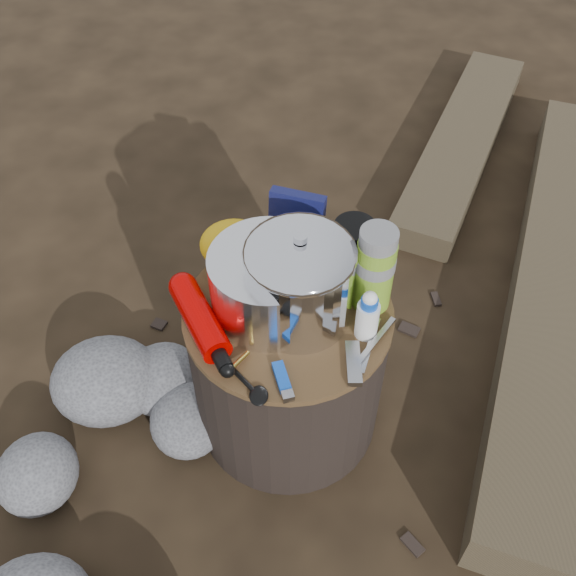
{
  "coord_description": "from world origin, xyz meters",
  "views": [
    {
      "loc": [
        -0.02,
        -0.9,
        1.5
      ],
      "look_at": [
        0.0,
        0.0,
        0.48
      ],
      "focal_mm": 42.41,
      "sensor_mm": 36.0,
      "label": 1
    }
  ],
  "objects_px": {
    "thermos": "(375,269)",
    "fuel_bottle": "(200,319)",
    "stump": "(288,367)",
    "travel_mug": "(353,248)",
    "camping_pot": "(300,279)",
    "log_main": "(565,289)"
  },
  "relations": [
    {
      "from": "camping_pot",
      "to": "thermos",
      "type": "relative_size",
      "value": 1.07
    },
    {
      "from": "travel_mug",
      "to": "log_main",
      "type": "bearing_deg",
      "value": 18.76
    },
    {
      "from": "stump",
      "to": "log_main",
      "type": "height_order",
      "value": "stump"
    },
    {
      "from": "log_main",
      "to": "travel_mug",
      "type": "relative_size",
      "value": 13.1
    },
    {
      "from": "stump",
      "to": "log_main",
      "type": "xyz_separation_m",
      "value": [
        0.79,
        0.34,
        -0.13
      ]
    },
    {
      "from": "thermos",
      "to": "stump",
      "type": "bearing_deg",
      "value": -172.08
    },
    {
      "from": "stump",
      "to": "thermos",
      "type": "height_order",
      "value": "thermos"
    },
    {
      "from": "thermos",
      "to": "travel_mug",
      "type": "xyz_separation_m",
      "value": [
        -0.03,
        0.1,
        -0.04
      ]
    },
    {
      "from": "log_main",
      "to": "travel_mug",
      "type": "distance_m",
      "value": 0.79
    },
    {
      "from": "stump",
      "to": "camping_pot",
      "type": "bearing_deg",
      "value": -13.84
    },
    {
      "from": "log_main",
      "to": "travel_mug",
      "type": "bearing_deg",
      "value": -140.51
    },
    {
      "from": "thermos",
      "to": "travel_mug",
      "type": "bearing_deg",
      "value": 108.4
    },
    {
      "from": "stump",
      "to": "travel_mug",
      "type": "relative_size",
      "value": 3.46
    },
    {
      "from": "stump",
      "to": "travel_mug",
      "type": "height_order",
      "value": "travel_mug"
    },
    {
      "from": "camping_pot",
      "to": "fuel_bottle",
      "type": "height_order",
      "value": "camping_pot"
    },
    {
      "from": "fuel_bottle",
      "to": "log_main",
      "type": "bearing_deg",
      "value": -3.84
    },
    {
      "from": "stump",
      "to": "fuel_bottle",
      "type": "distance_m",
      "value": 0.3
    },
    {
      "from": "log_main",
      "to": "camping_pot",
      "type": "height_order",
      "value": "camping_pot"
    },
    {
      "from": "log_main",
      "to": "fuel_bottle",
      "type": "relative_size",
      "value": 6.55
    },
    {
      "from": "thermos",
      "to": "fuel_bottle",
      "type": "bearing_deg",
      "value": -169.63
    },
    {
      "from": "camping_pot",
      "to": "travel_mug",
      "type": "bearing_deg",
      "value": 46.97
    },
    {
      "from": "stump",
      "to": "camping_pot",
      "type": "height_order",
      "value": "camping_pot"
    }
  ]
}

